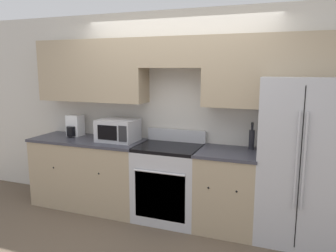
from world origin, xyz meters
The scene contains 9 objects.
ground_plane centered at (0.00, 0.00, 0.00)m, with size 12.00×12.00×0.00m, color brown.
wall_back centered at (0.00, 0.58, 1.54)m, with size 8.00×0.39×2.60m.
lower_cabinets_left centered at (-1.15, 0.31, 0.47)m, with size 1.56×0.64×0.94m.
lower_cabinets_right centered at (0.74, 0.31, 0.47)m, with size 0.70×0.64×0.94m.
oven_range centered at (0.01, 0.31, 0.48)m, with size 0.79×0.65×1.10m.
refrigerator centered at (1.50, 0.35, 0.90)m, with size 0.84×0.72×1.79m.
microwave centered at (-0.72, 0.35, 1.08)m, with size 0.50×0.40×0.29m.
bottle centered at (0.98, 0.51, 1.07)m, with size 0.07×0.07×0.32m.
paper_towel_holder centered at (-1.45, 0.42, 1.08)m, with size 0.20×0.25×0.30m.
Camera 1 is at (1.38, -3.35, 1.88)m, focal length 35.00 mm.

